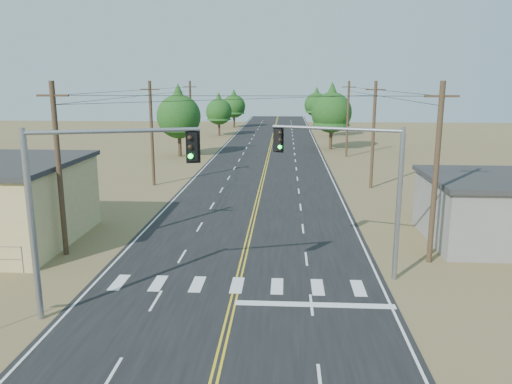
{
  "coord_description": "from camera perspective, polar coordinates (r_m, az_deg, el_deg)",
  "views": [
    {
      "loc": [
        2.33,
        -15.16,
        9.99
      ],
      "look_at": [
        0.6,
        13.83,
        3.5
      ],
      "focal_mm": 35.0,
      "sensor_mm": 36.0,
      "label": 1
    }
  ],
  "objects": [
    {
      "name": "tree_right_far",
      "position": [
        112.53,
        6.92,
        10.15
      ],
      "size": [
        5.26,
        5.26,
        8.77
      ],
      "color": "#3F2D1E",
      "rests_on": "ground"
    },
    {
      "name": "tree_right_mid",
      "position": [
        93.55,
        8.81,
        9.34
      ],
      "size": [
        4.82,
        4.82,
        8.04
      ],
      "color": "#3F2D1E",
      "rests_on": "ground"
    },
    {
      "name": "signal_mast_right",
      "position": [
        25.85,
        11.82,
        1.93
      ],
      "size": [
        6.5,
        2.54,
        7.83
      ],
      "rotation": [
        0.0,
        0.0,
        -0.35
      ],
      "color": "gray",
      "rests_on": "ground"
    },
    {
      "name": "utility_pole_left_mid",
      "position": [
        49.12,
        -11.83,
        6.64
      ],
      "size": [
        1.8,
        0.3,
        10.0
      ],
      "color": "#4C3826",
      "rests_on": "ground"
    },
    {
      "name": "utility_pole_right_mid",
      "position": [
        48.11,
        13.26,
        6.45
      ],
      "size": [
        1.8,
        0.3,
        10.0
      ],
      "color": "#4C3826",
      "rests_on": "ground"
    },
    {
      "name": "utility_pole_left_near",
      "position": [
        30.43,
        -21.6,
        2.49
      ],
      "size": [
        1.8,
        0.3,
        10.0
      ],
      "color": "#4C3826",
      "rests_on": "ground"
    },
    {
      "name": "tree_right_near",
      "position": [
        74.82,
        8.64,
        9.44
      ],
      "size": [
        5.94,
        5.94,
        9.9
      ],
      "color": "#3F2D1E",
      "rests_on": "ground"
    },
    {
      "name": "utility_pole_right_far",
      "position": [
        67.83,
        10.43,
        8.27
      ],
      "size": [
        1.8,
        0.3,
        10.0
      ],
      "color": "#4C3826",
      "rests_on": "ground"
    },
    {
      "name": "road",
      "position": [
        46.31,
        0.45,
        0.15
      ],
      "size": [
        15.0,
        200.0,
        0.02
      ],
      "primitive_type": "cube",
      "color": "black",
      "rests_on": "ground"
    },
    {
      "name": "utility_pole_right_near",
      "position": [
        28.78,
        19.86,
        2.09
      ],
      "size": [
        1.8,
        0.3,
        10.0
      ],
      "color": "#4C3826",
      "rests_on": "ground"
    },
    {
      "name": "tree_left_mid",
      "position": [
        93.61,
        -4.27,
        9.44
      ],
      "size": [
        4.8,
        4.8,
        8.0
      ],
      "color": "#3F2D1E",
      "rests_on": "ground"
    },
    {
      "name": "signal_mast_left",
      "position": [
        21.92,
        -19.26,
        0.25
      ],
      "size": [
        6.9,
        2.28,
        8.19
      ],
      "rotation": [
        0.0,
        0.0,
        0.29
      ],
      "color": "gray",
      "rests_on": "ground"
    },
    {
      "name": "tree_left_near",
      "position": [
        67.81,
        -8.83,
        9.03
      ],
      "size": [
        5.84,
        5.84,
        9.73
      ],
      "color": "#3F2D1E",
      "rests_on": "ground"
    },
    {
      "name": "utility_pole_left_far",
      "position": [
        68.55,
        -7.46,
        8.41
      ],
      "size": [
        1.8,
        0.3,
        10.0
      ],
      "color": "#4C3826",
      "rests_on": "ground"
    },
    {
      "name": "ground",
      "position": [
        18.3,
        -4.77,
        -20.53
      ],
      "size": [
        220.0,
        220.0,
        0.0
      ],
      "primitive_type": "plane",
      "color": "olive",
      "rests_on": "ground"
    },
    {
      "name": "tree_left_far",
      "position": [
        109.97,
        -2.54,
        10.02
      ],
      "size": [
        4.99,
        4.99,
        8.32
      ],
      "color": "#3F2D1E",
      "rests_on": "ground"
    }
  ]
}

